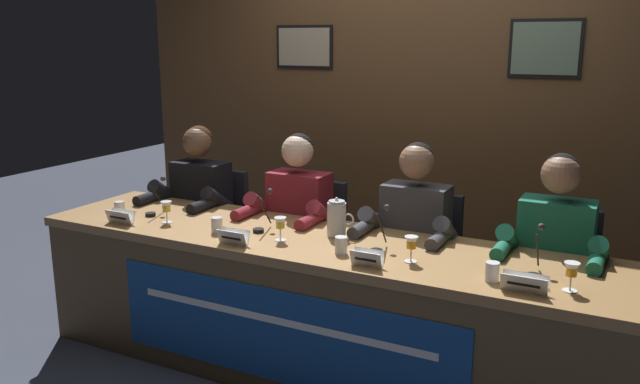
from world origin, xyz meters
TOP-DOWN VIEW (x-y plane):
  - ground_plane at (0.00, 0.00)m, footprint 12.00×12.00m
  - wall_back_panelled at (0.00, 1.45)m, footprint 4.44×0.14m
  - conference_table at (-0.00, -0.11)m, footprint 3.24×0.75m
  - chair_far_left at (-1.10, 0.56)m, footprint 0.44×0.45m
  - panelist_far_left at (-1.10, 0.36)m, footprint 0.51×0.48m
  - nameplate_far_left at (-1.12, -0.27)m, footprint 0.17×0.06m
  - juice_glass_far_left at (-0.91, -0.13)m, footprint 0.06×0.06m
  - water_cup_far_left at (-1.25, -0.14)m, footprint 0.06×0.06m
  - microphone_far_left at (-1.09, -0.02)m, footprint 0.06×0.17m
  - chair_center_left at (-0.37, 0.56)m, footprint 0.44×0.45m
  - panelist_center_left at (-0.37, 0.36)m, footprint 0.51×0.48m
  - nameplate_center_left at (-0.34, -0.29)m, footprint 0.16×0.06m
  - juice_glass_center_left at (-0.17, -0.12)m, footprint 0.06×0.06m
  - water_cup_center_left at (-0.54, -0.16)m, footprint 0.06×0.06m
  - microphone_center_left at (-0.35, -0.01)m, footprint 0.06×0.17m
  - chair_center_right at (0.37, 0.56)m, footprint 0.44×0.45m
  - panelist_center_right at (0.37, 0.36)m, footprint 0.51×0.48m
  - nameplate_center_right at (0.39, -0.28)m, footprint 0.15×0.06m
  - juice_glass_center_right at (0.54, -0.12)m, footprint 0.06×0.06m
  - water_cup_center_right at (0.20, -0.17)m, footprint 0.06×0.06m
  - microphone_center_right at (0.35, -0.04)m, footprint 0.06×0.17m
  - chair_far_right at (1.10, 0.56)m, footprint 0.44×0.45m
  - panelist_far_right at (1.10, 0.36)m, footprint 0.51×0.48m
  - nameplate_far_right at (1.08, -0.26)m, footprint 0.19×0.06m
  - juice_glass_far_right at (1.24, -0.16)m, footprint 0.06×0.06m
  - water_cup_far_right at (0.93, -0.20)m, footprint 0.06×0.06m
  - microphone_far_right at (1.08, -0.04)m, footprint 0.06×0.17m
  - water_pitcher_central at (0.06, 0.08)m, footprint 0.15×0.10m

SIDE VIEW (x-z plane):
  - ground_plane at x=0.00m, z-range 0.00..0.00m
  - chair_far_left at x=-1.10m, z-range -0.01..0.88m
  - chair_center_left at x=-0.37m, z-range -0.01..0.88m
  - chair_center_right at x=0.37m, z-range -0.01..0.88m
  - chair_far_right at x=1.10m, z-range -0.01..0.88m
  - conference_table at x=0.00m, z-range 0.14..0.89m
  - panelist_far_left at x=-1.10m, z-range 0.10..1.32m
  - panelist_center_left at x=-0.37m, z-range 0.10..1.32m
  - panelist_center_right at x=0.37m, z-range 0.10..1.32m
  - panelist_far_right at x=1.10m, z-range 0.10..1.32m
  - water_cup_far_left at x=-1.25m, z-range 0.75..0.83m
  - water_cup_center_left at x=-0.54m, z-range 0.75..0.83m
  - water_cup_center_right at x=0.20m, z-range 0.75..0.83m
  - water_cup_far_right at x=0.93m, z-range 0.75..0.83m
  - nameplate_far_left at x=-1.12m, z-range 0.75..0.83m
  - nameplate_center_left at x=-0.34m, z-range 0.75..0.83m
  - nameplate_center_right at x=0.39m, z-range 0.75..0.83m
  - nameplate_far_right at x=1.08m, z-range 0.75..0.83m
  - microphone_far_left at x=-1.09m, z-range 0.72..0.93m
  - microphone_center_left at x=-0.35m, z-range 0.72..0.93m
  - microphone_center_right at x=0.35m, z-range 0.72..0.93m
  - microphone_far_right at x=1.08m, z-range 0.72..0.93m
  - juice_glass_far_left at x=-0.91m, z-range 0.77..0.90m
  - juice_glass_center_left at x=-0.17m, z-range 0.77..0.90m
  - juice_glass_center_right at x=0.54m, z-range 0.77..0.90m
  - juice_glass_far_right at x=1.24m, z-range 0.77..0.90m
  - water_pitcher_central at x=0.06m, z-range 0.74..0.95m
  - wall_back_panelled at x=0.00m, z-range 0.00..2.60m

